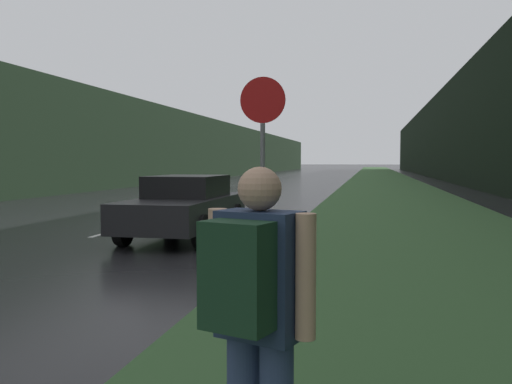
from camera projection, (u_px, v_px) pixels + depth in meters
The scene contains 9 objects.
grass_verge at pixel (386, 185), 38.47m from camera, with size 6.00×240.00×0.02m, color #33562D.
lane_stripe_c at pixel (121, 229), 13.43m from camera, with size 0.12×3.00×0.01m, color silver.
lane_stripe_d at pixel (205, 206), 20.27m from camera, with size 0.12×3.00×0.01m, color silver.
lane_stripe_e at pixel (247, 195), 27.11m from camera, with size 0.12×3.00×0.01m, color silver.
treeline_far_side at pixel (198, 148), 51.65m from camera, with size 2.00×140.00×5.88m, color black.
treeline_near_side at pixel (455, 134), 46.76m from camera, with size 2.00×140.00×8.16m, color black.
stop_sign at pixel (263, 155), 7.93m from camera, with size 0.67×0.07×2.91m.
hitchhiker_with_backpack at pixel (256, 316), 2.55m from camera, with size 0.55×0.49×1.66m.
car_passing_near at pixel (185, 206), 11.93m from camera, with size 1.82×4.34×1.37m.
Camera 1 is at (6.07, 0.48, 1.68)m, focal length 38.00 mm.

